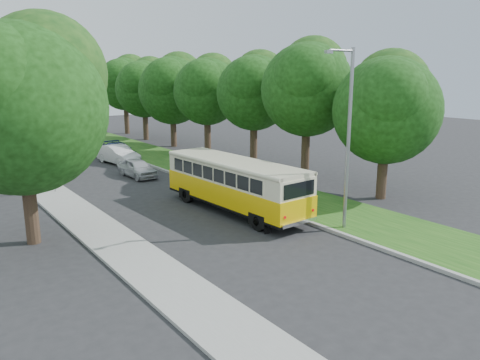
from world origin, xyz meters
TOP-DOWN VIEW (x-y plane):
  - ground at (0.00, 0.00)m, footprint 120.00×120.00m
  - curb at (3.60, 5.00)m, footprint 0.20×70.00m
  - grass_verge at (5.95, 5.00)m, footprint 4.50×70.00m
  - sidewalk at (-4.80, 5.00)m, footprint 2.20×70.00m
  - treeline at (3.15, 17.99)m, footprint 24.27×41.91m
  - lamppost_near at (4.21, -2.50)m, footprint 1.71×0.16m
  - lamppost_far at (-4.70, 16.00)m, footprint 1.71×0.16m
  - warning_sign at (-4.50, 11.98)m, footprint 0.56×0.10m
  - vintage_bus at (1.94, 2.75)m, footprint 2.80×9.32m
  - car_silver at (1.30, 13.31)m, footprint 1.68×3.76m
  - car_white at (2.09, 18.70)m, footprint 2.18×4.59m
  - car_blue at (3.00, 20.84)m, footprint 1.93×4.50m
  - car_grey at (2.10, 24.53)m, footprint 3.03×5.09m

SIDE VIEW (x-z plane):
  - ground at x=0.00m, z-range 0.00..0.00m
  - sidewalk at x=-4.80m, z-range 0.00..0.12m
  - grass_verge at x=5.95m, z-range 0.00..0.13m
  - curb at x=3.60m, z-range 0.00..0.15m
  - car_silver at x=1.30m, z-range 0.00..1.26m
  - car_blue at x=3.00m, z-range 0.00..1.29m
  - car_grey at x=2.10m, z-range 0.00..1.32m
  - car_white at x=2.09m, z-range 0.00..1.45m
  - vintage_bus at x=1.94m, z-range 0.00..2.74m
  - warning_sign at x=-4.50m, z-range 0.46..2.96m
  - lamppost_far at x=-4.70m, z-range 0.37..7.87m
  - lamppost_near at x=4.21m, z-range 0.37..8.37m
  - treeline at x=3.15m, z-range 1.20..10.66m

